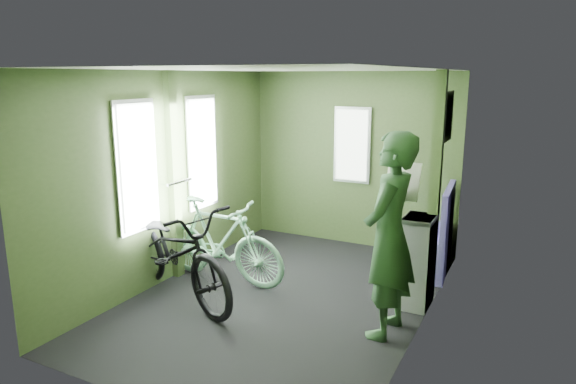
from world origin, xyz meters
name	(u,v)px	position (x,y,z in m)	size (l,w,h in m)	color
room	(282,160)	(-0.04, 0.04, 1.44)	(4.00, 4.02, 2.31)	black
bicycle_black	(179,298)	(-0.96, -0.51, 0.00)	(0.68, 1.96, 1.03)	black
bicycle_mint	(220,282)	(-0.81, 0.04, 0.00)	(0.46, 1.62, 0.97)	#8AD4A6
passenger	(389,236)	(1.15, -0.25, 0.90)	(0.48, 0.71, 1.80)	#294B2A
waste_box	(417,262)	(1.26, 0.42, 0.46)	(0.27, 0.38, 0.92)	gray
bench_seat	(427,245)	(1.15, 1.45, 0.30)	(0.61, 1.00, 1.02)	navy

